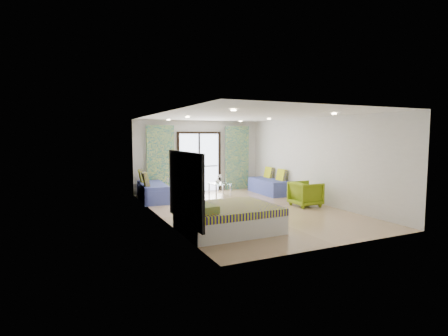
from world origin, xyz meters
name	(u,v)px	position (x,y,z in m)	size (l,w,h in m)	color
floor	(246,209)	(0.00, 0.00, 0.00)	(5.00, 7.50, 0.01)	#A18260
ceiling	(246,115)	(0.00, 0.00, 2.70)	(5.00, 7.50, 0.01)	silver
wall_back	(199,156)	(0.00, 3.75, 1.35)	(5.00, 0.01, 2.70)	silver
wall_front	(341,177)	(0.00, -3.75, 1.35)	(5.00, 0.01, 2.70)	silver
wall_left	(160,166)	(-2.50, 0.00, 1.35)	(0.01, 7.50, 2.70)	silver
wall_right	(315,160)	(2.50, 0.00, 1.35)	(0.01, 7.50, 2.70)	silver
balcony_door	(199,158)	(0.00, 3.72, 1.26)	(1.76, 0.08, 2.28)	black
balcony_rail	(199,166)	(0.00, 3.73, 0.95)	(1.52, 0.03, 0.04)	#595451
curtain_left	(161,160)	(-1.55, 3.57, 1.25)	(1.00, 0.10, 2.50)	silver
curtain_right	(237,158)	(1.55, 3.57, 1.25)	(1.00, 0.10, 2.50)	silver
downlight_a	(233,110)	(-1.40, -2.00, 2.67)	(0.12, 0.12, 0.02)	#FFE0B2
downlight_b	(334,114)	(1.40, -2.00, 2.67)	(0.12, 0.12, 0.02)	#FFE0B2
downlight_c	(188,117)	(-1.40, 1.00, 2.67)	(0.12, 0.12, 0.02)	#FFE0B2
downlight_d	(269,119)	(1.40, 1.00, 2.67)	(0.12, 0.12, 0.02)	#FFE0B2
downlight_e	(168,120)	(-1.40, 3.00, 2.67)	(0.12, 0.12, 0.02)	#FFE0B2
downlight_f	(240,121)	(1.40, 3.00, 2.67)	(0.12, 0.12, 0.02)	#FFE0B2
headboard	(185,187)	(-2.46, -1.85, 1.05)	(0.06, 2.10, 1.50)	black
switch_plate	(168,180)	(-2.47, -0.60, 1.05)	(0.02, 0.10, 0.10)	silver
bed	(227,218)	(-1.48, -1.85, 0.30)	(2.08, 1.70, 0.72)	silver
daybed_left	(152,191)	(-2.12, 2.55, 0.31)	(0.95, 2.07, 0.99)	#3F4B98
daybed_right	(269,186)	(2.12, 2.08, 0.29)	(0.81, 1.94, 0.94)	#3F4B98
coffee_table	(220,185)	(0.30, 2.48, 0.39)	(0.69, 0.69, 0.76)	silver
vase	(218,181)	(0.24, 2.54, 0.52)	(0.18, 0.18, 0.18)	white
armchair	(306,193)	(1.88, -0.36, 0.41)	(0.80, 0.75, 0.82)	olive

